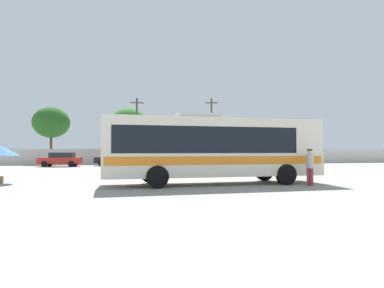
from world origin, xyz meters
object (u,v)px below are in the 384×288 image
Objects in this scene: parked_car_second_black at (113,159)px; roadside_tree_midleft at (128,124)px; coach_bus_cream_orange at (211,147)px; parked_car_leftmost_red at (61,159)px; utility_pole_far at (211,129)px; roadside_tree_left at (51,122)px; utility_pole_near at (137,129)px; attendant_by_bus_door at (310,165)px; roadside_tree_midright at (213,137)px.

roadside_tree_midleft reaches higher than parked_car_second_black.
coach_bus_cream_orange is 23.88m from parked_car_leftmost_red.
parked_car_leftmost_red is (-11.07, 21.13, -1.12)m from coach_bus_cream_orange.
coach_bus_cream_orange is at bearing -104.24° from utility_pole_far.
roadside_tree_left is at bearing 114.98° from coach_bus_cream_orange.
coach_bus_cream_orange is 28.29m from utility_pole_near.
utility_pole_far reaches higher than roadside_tree_midleft.
attendant_by_bus_door is 0.21× the size of utility_pole_near.
coach_bus_cream_orange is 2.17× the size of roadside_tree_midright.
parked_car_leftmost_red is 20.15m from utility_pole_far.
attendant_by_bus_door is (4.57, -1.68, -0.89)m from coach_bus_cream_orange.
attendant_by_bus_door is at bearing -95.06° from utility_pole_far.
parked_car_second_black is 0.82× the size of roadside_tree_midright.
attendant_by_bus_door is at bearing -75.61° from roadside_tree_midleft.
utility_pole_far reaches higher than coach_bus_cream_orange.
coach_bus_cream_orange is 2.56× the size of parked_car_leftmost_red.
roadside_tree_midleft reaches higher than roadside_tree_midright.
coach_bus_cream_orange is 6.30× the size of attendant_by_bus_door.
utility_pole_near is (-2.91, 28.02, 2.55)m from coach_bus_cream_orange.
roadside_tree_left reaches higher than attendant_by_bus_door.
coach_bus_cream_orange is 1.55× the size of roadside_tree_left.
parked_car_second_black is at bearing -42.14° from roadside_tree_left.
roadside_tree_midright is at bearing -4.77° from roadside_tree_midleft.
coach_bus_cream_orange reaches higher than attendant_by_bus_door.
roadside_tree_midright reaches higher than attendant_by_bus_door.
roadside_tree_midleft is (9.81, 2.08, 0.17)m from roadside_tree_left.
utility_pole_far is (10.17, 0.55, 0.16)m from utility_pole_near.
roadside_tree_left is at bearing 171.71° from utility_pole_near.
roadside_tree_left is at bearing 120.42° from attendant_by_bus_door.
utility_pole_near is at bearing 104.15° from attendant_by_bus_door.
attendant_by_bus_door is 0.34× the size of roadside_tree_midright.
coach_bus_cream_orange is at bearing -104.55° from roadside_tree_midright.
parked_car_second_black is (-10.25, 23.94, -0.23)m from attendant_by_bus_door.
attendant_by_bus_door is 30.82m from utility_pole_near.
utility_pole_far is 2.44m from roadside_tree_midright.
roadside_tree_left reaches higher than parked_car_leftmost_red.
coach_bus_cream_orange reaches higher than parked_car_second_black.
roadside_tree_midleft reaches higher than roadside_tree_left.
coach_bus_cream_orange is at bearing -75.69° from parked_car_second_black.
roadside_tree_left is (-21.05, 1.03, 0.69)m from utility_pole_far.
roadside_tree_left is 0.95× the size of roadside_tree_midleft.
parked_car_second_black is at bearing 11.93° from parked_car_leftmost_red.
attendant_by_bus_door is 0.42× the size of parked_car_second_black.
roadside_tree_left reaches higher than parked_car_second_black.
parked_car_leftmost_red is at bearing -168.07° from parked_car_second_black.
attendant_by_bus_door is 0.23× the size of roadside_tree_midleft.
utility_pole_near reaches higher than roadside_tree_left.
utility_pole_far is at bearing 84.94° from attendant_by_bus_door.
coach_bus_cream_orange is 31.76m from roadside_tree_midright.
roadside_tree_left is 10.03m from roadside_tree_midleft.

